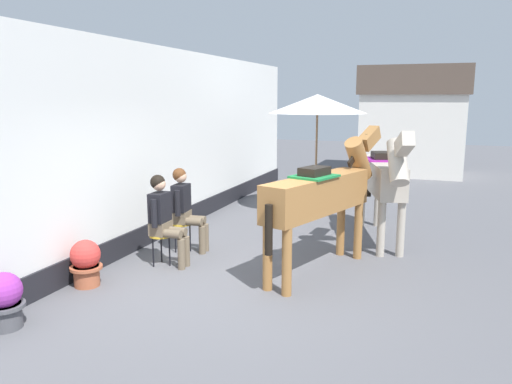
{
  "coord_description": "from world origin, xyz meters",
  "views": [
    {
      "loc": [
        2.26,
        -6.02,
        2.51
      ],
      "look_at": [
        -0.4,
        1.2,
        1.05
      ],
      "focal_mm": 34.99,
      "sensor_mm": 36.0,
      "label": 1
    }
  ],
  "objects": [
    {
      "name": "pub_facade_wall",
      "position": [
        -2.55,
        1.5,
        1.54
      ],
      "size": [
        0.34,
        14.0,
        3.4
      ],
      "color": "white",
      "rests_on": "ground_plane"
    },
    {
      "name": "seated_visitor_far",
      "position": [
        -1.59,
        1.05,
        0.78
      ],
      "size": [
        0.61,
        0.49,
        1.39
      ],
      "color": "gold",
      "rests_on": "ground_plane"
    },
    {
      "name": "flower_planter_middle",
      "position": [
        -2.11,
        -0.8,
        0.33
      ],
      "size": [
        0.43,
        0.43,
        0.64
      ],
      "color": "#A85638",
      "rests_on": "ground_plane"
    },
    {
      "name": "ground_plane",
      "position": [
        0.0,
        3.0,
        0.0
      ],
      "size": [
        40.0,
        40.0,
        0.0
      ],
      "primitive_type": "plane",
      "color": "#56565B"
    },
    {
      "name": "cafe_parasol",
      "position": [
        -0.23,
        4.54,
        2.36
      ],
      "size": [
        2.1,
        2.1,
        2.58
      ],
      "color": "black",
      "rests_on": "ground_plane"
    },
    {
      "name": "saddled_horse_near",
      "position": [
        0.73,
        0.9,
        1.16
      ],
      "size": [
        1.22,
        2.88,
        2.06
      ],
      "color": "#9E6B38",
      "rests_on": "ground_plane"
    },
    {
      "name": "flower_planter_near",
      "position": [
        -2.11,
        -2.15,
        0.33
      ],
      "size": [
        0.43,
        0.43,
        0.64
      ],
      "color": "#4C4C51",
      "rests_on": "ground_plane"
    },
    {
      "name": "saddled_horse_far",
      "position": [
        1.37,
        2.75,
        1.16
      ],
      "size": [
        1.16,
        2.9,
        2.06
      ],
      "color": "#B2A899",
      "rests_on": "ground_plane"
    },
    {
      "name": "seated_visitor_near",
      "position": [
        -1.54,
        0.3,
        0.78
      ],
      "size": [
        0.61,
        0.49,
        1.39
      ],
      "color": "gold",
      "rests_on": "ground_plane"
    },
    {
      "name": "distant_cottage",
      "position": [
        1.4,
        11.31,
        1.8
      ],
      "size": [
        3.4,
        2.6,
        3.5
      ],
      "color": "silver",
      "rests_on": "ground_plane"
    }
  ]
}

